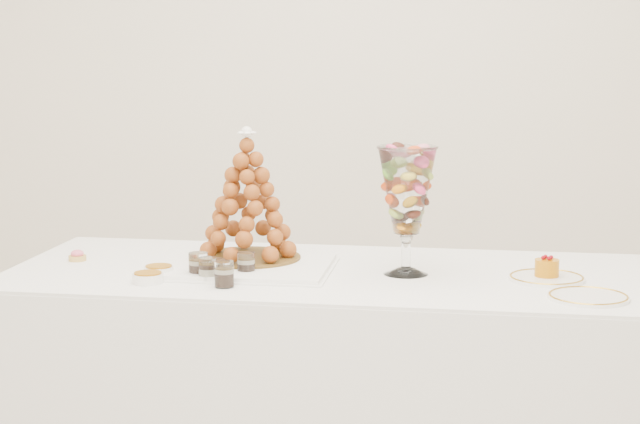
# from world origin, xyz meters

# --- Properties ---
(buffet_table) EXTENTS (2.13, 0.97, 0.79)m
(buffet_table) POSITION_xyz_m (0.08, 0.26, 0.39)
(buffet_table) COLOR white
(buffet_table) RESTS_ON ground
(lace_tray) EXTENTS (0.55, 0.42, 0.02)m
(lace_tray) POSITION_xyz_m (-0.24, 0.25, 0.80)
(lace_tray) COLOR white
(lace_tray) RESTS_ON buffet_table
(macaron_vase) EXTENTS (0.18, 0.18, 0.38)m
(macaron_vase) POSITION_xyz_m (0.26, 0.24, 1.04)
(macaron_vase) COLOR white
(macaron_vase) RESTS_ON buffet_table
(cake_plate) EXTENTS (0.22, 0.22, 0.01)m
(cake_plate) POSITION_xyz_m (0.67, 0.20, 0.79)
(cake_plate) COLOR white
(cake_plate) RESTS_ON buffet_table
(spare_plate) EXTENTS (0.22, 0.22, 0.01)m
(spare_plate) POSITION_xyz_m (0.76, -0.03, 0.79)
(spare_plate) COLOR white
(spare_plate) RESTS_ON buffet_table
(pink_tart) EXTENTS (0.06, 0.06, 0.04)m
(pink_tart) POSITION_xyz_m (-0.79, 0.34, 0.80)
(pink_tart) COLOR tan
(pink_tart) RESTS_ON buffet_table
(verrine_a) EXTENTS (0.06, 0.06, 0.08)m
(verrine_a) POSITION_xyz_m (-0.35, 0.13, 0.83)
(verrine_a) COLOR white
(verrine_a) RESTS_ON buffet_table
(verrine_b) EXTENTS (0.06, 0.06, 0.06)m
(verrine_b) POSITION_xyz_m (-0.29, 0.10, 0.82)
(verrine_b) COLOR white
(verrine_b) RESTS_ON buffet_table
(verrine_c) EXTENTS (0.07, 0.07, 0.07)m
(verrine_c) POSITION_xyz_m (-0.22, 0.16, 0.83)
(verrine_c) COLOR white
(verrine_c) RESTS_ON buffet_table
(verrine_d) EXTENTS (0.06, 0.06, 0.07)m
(verrine_d) POSITION_xyz_m (-0.32, 0.09, 0.82)
(verrine_d) COLOR white
(verrine_d) RESTS_ON buffet_table
(verrine_e) EXTENTS (0.07, 0.07, 0.07)m
(verrine_e) POSITION_xyz_m (-0.25, 0.02, 0.83)
(verrine_e) COLOR white
(verrine_e) RESTS_ON buffet_table
(ramekin_back) EXTENTS (0.09, 0.09, 0.03)m
(ramekin_back) POSITION_xyz_m (-0.48, 0.15, 0.80)
(ramekin_back) COLOR white
(ramekin_back) RESTS_ON buffet_table
(ramekin_front) EXTENTS (0.09, 0.09, 0.03)m
(ramekin_front) POSITION_xyz_m (-0.48, 0.05, 0.80)
(ramekin_front) COLOR white
(ramekin_front) RESTS_ON buffet_table
(croquembouche) EXTENTS (0.34, 0.34, 0.41)m
(croquembouche) POSITION_xyz_m (-0.24, 0.34, 1.01)
(croquembouche) COLOR brown
(croquembouche) RESTS_ON lace_tray
(mousse_cake) EXTENTS (0.07, 0.07, 0.06)m
(mousse_cake) POSITION_xyz_m (0.67, 0.20, 0.83)
(mousse_cake) COLOR #C27209
(mousse_cake) RESTS_ON cake_plate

